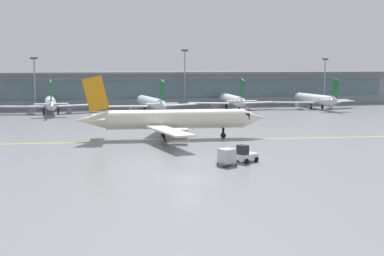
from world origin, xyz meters
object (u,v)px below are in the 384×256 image
at_px(gate_airplane_2, 51,103).
at_px(apron_light_mast_1, 35,82).
at_px(gate_airplane_4, 232,100).
at_px(apron_light_mast_3, 325,80).
at_px(baggage_tug, 246,155).
at_px(gate_airplane_5, 315,99).
at_px(taxiing_regional_jet, 173,120).
at_px(apron_light_mast_2, 185,76).
at_px(cargo_dolly_lead, 227,156).
at_px(gate_airplane_3, 151,103).

bearing_deg(gate_airplane_2, apron_light_mast_1, 27.37).
xyz_separation_m(gate_airplane_4, apron_light_mast_3, (30.31, 7.31, 4.90)).
height_order(gate_airplane_4, baggage_tug, gate_airplane_4).
bearing_deg(gate_airplane_5, taxiing_regional_jet, 132.09).
relative_size(baggage_tug, apron_light_mast_3, 0.22).
distance_m(gate_airplane_5, apron_light_mast_1, 72.23).
xyz_separation_m(taxiing_regional_jet, apron_light_mast_2, (15.32, 57.08, 5.55)).
xyz_separation_m(gate_airplane_2, cargo_dolly_lead, (21.16, -70.71, -1.43)).
bearing_deg(cargo_dolly_lead, gate_airplane_3, 61.57).
height_order(gate_airplane_2, apron_light_mast_1, apron_light_mast_1).
bearing_deg(gate_airplane_3, baggage_tug, 175.16).
xyz_separation_m(apron_light_mast_1, apron_light_mast_3, (79.38, -0.46, 0.01)).
distance_m(gate_airplane_2, apron_light_mast_2, 36.52).
relative_size(taxiing_regional_jet, apron_light_mast_1, 2.23).
xyz_separation_m(gate_airplane_4, baggage_tug, (-21.32, -68.15, -1.59)).
distance_m(gate_airplane_5, taxiing_regional_jet, 65.83).
distance_m(gate_airplane_3, apron_light_mast_2, 18.92).
distance_m(gate_airplane_2, gate_airplane_3, 23.95).
bearing_deg(gate_airplane_2, cargo_dolly_lead, -166.03).
bearing_deg(gate_airplane_3, apron_light_mast_1, 61.31).
height_order(baggage_tug, cargo_dolly_lead, baggage_tug).
distance_m(baggage_tug, cargo_dolly_lead, 3.12).
relative_size(gate_airplane_3, baggage_tug, 8.48).
relative_size(baggage_tug, apron_light_mast_2, 0.19).
relative_size(cargo_dolly_lead, apron_light_mast_2, 0.17).
bearing_deg(baggage_tug, taxiing_regional_jet, 75.14).
distance_m(cargo_dolly_lead, apron_light_mast_2, 80.76).
bearing_deg(gate_airplane_4, apron_light_mast_3, -71.77).
relative_size(taxiing_regional_jet, baggage_tug, 10.11).
distance_m(taxiing_regional_jet, apron_light_mast_3, 78.34).
distance_m(taxiing_regional_jet, baggage_tug, 21.28).
relative_size(gate_airplane_3, gate_airplane_5, 1.00).
bearing_deg(baggage_tug, gate_airplane_3, 64.02).
bearing_deg(gate_airplane_2, baggage_tug, -163.63).
bearing_deg(gate_airplane_2, apron_light_mast_2, -79.04).
height_order(gate_airplane_4, cargo_dolly_lead, gate_airplane_4).
height_order(baggage_tug, apron_light_mast_2, apron_light_mast_2).
relative_size(gate_airplane_2, taxiing_regional_jet, 0.84).
xyz_separation_m(gate_airplane_5, apron_light_mast_2, (-32.56, 11.91, 6.03)).
height_order(gate_airplane_3, apron_light_mast_1, apron_light_mast_1).
bearing_deg(baggage_tug, gate_airplane_5, 30.03).
bearing_deg(gate_airplane_4, gate_airplane_3, 105.00).
xyz_separation_m(gate_airplane_3, apron_light_mast_3, (52.18, 11.29, 4.90)).
relative_size(gate_airplane_3, apron_light_mast_3, 1.87).
relative_size(taxiing_regional_jet, cargo_dolly_lead, 11.51).
bearing_deg(cargo_dolly_lead, apron_light_mast_1, 81.42).
bearing_deg(apron_light_mast_2, gate_airplane_4, -43.32).
bearing_deg(taxiing_regional_jet, cargo_dolly_lead, -79.80).
relative_size(apron_light_mast_2, apron_light_mast_3, 1.17).
relative_size(gate_airplane_5, baggage_tug, 8.46).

